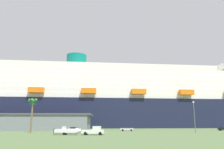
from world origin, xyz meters
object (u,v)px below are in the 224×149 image
cruise_ship (135,103)px  parked_car_silver_sedan (127,129)px  small_boat_on_trailer (69,131)px  pickup_truck (94,131)px  street_lamp (194,113)px  palm_tree (33,105)px  parked_car_black_coupe (224,128)px  parked_car_white_van (74,129)px

cruise_ship → parked_car_silver_sedan: 58.20m
cruise_ship → small_boat_on_trailer: (-28.71, -81.84, -14.35)m
pickup_truck → cruise_ship: bearing=75.0°
pickup_truck → parked_car_silver_sedan: 29.46m
small_boat_on_trailer → street_lamp: (36.56, 8.64, 5.07)m
street_lamp → palm_tree: bearing=174.4°
street_lamp → cruise_ship: bearing=96.1°
small_boat_on_trailer → parked_car_silver_sedan: size_ratio=1.60×
cruise_ship → parked_car_silver_sedan: size_ratio=56.05×
cruise_ship → street_lamp: bearing=-83.9°
pickup_truck → palm_tree: 25.96m
palm_tree → street_lamp: 50.64m
street_lamp → parked_car_black_coupe: size_ratio=2.04×
small_boat_on_trailer → parked_car_white_van: small_boat_on_trailer is taller
cruise_ship → small_boat_on_trailer: size_ratio=35.10×
small_boat_on_trailer → street_lamp: 37.90m
pickup_truck → parked_car_silver_sedan: pickup_truck is taller
cruise_ship → palm_tree: bearing=-121.9°
parked_car_black_coupe → cruise_ship: bearing=117.8°
palm_tree → cruise_ship: bearing=58.1°
cruise_ship → palm_tree: size_ratio=25.90×
cruise_ship → palm_tree: (-42.48, -68.28, -6.60)m
parked_car_silver_sedan → street_lamp: bearing=-43.6°
pickup_truck → small_boat_on_trailer: 6.57m
street_lamp → parked_car_black_coupe: bearing=46.6°
pickup_truck → small_boat_on_trailer: (-6.53, 0.70, -0.08)m
cruise_ship → street_lamp: size_ratio=29.54×
pickup_truck → street_lamp: street_lamp is taller
small_boat_on_trailer → parked_car_silver_sedan: small_boat_on_trailer is taller
pickup_truck → small_boat_on_trailer: bearing=173.9°
parked_car_silver_sedan → parked_car_white_van: 19.59m
pickup_truck → street_lamp: (30.03, 9.34, 4.99)m
street_lamp → parked_car_white_van: bearing=161.1°
cruise_ship → parked_car_white_van: 68.81m
small_boat_on_trailer → parked_car_black_coupe: 63.60m
pickup_truck → parked_car_black_coupe: size_ratio=1.24×
small_boat_on_trailer → street_lamp: bearing=13.3°
cruise_ship → parked_car_silver_sedan: bearing=-101.2°
small_boat_on_trailer → palm_tree: (-13.77, 13.55, 7.75)m
small_boat_on_trailer → parked_car_silver_sedan: bearing=56.3°
small_boat_on_trailer → parked_car_white_van: 21.64m
cruise_ship → street_lamp: 74.20m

